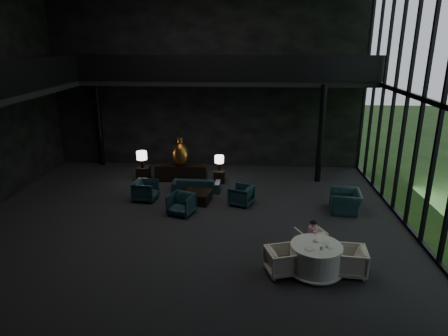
# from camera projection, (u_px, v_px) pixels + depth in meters

# --- Properties ---
(floor) EXTENTS (14.00, 12.00, 0.02)m
(floor) POSITION_uv_depth(u_px,v_px,m) (191.00, 219.00, 13.23)
(floor) COLOR black
(floor) RESTS_ON ground
(wall_back) EXTENTS (14.00, 0.04, 8.00)m
(wall_back) POSITION_uv_depth(u_px,v_px,m) (207.00, 79.00, 17.71)
(wall_back) COLOR black
(wall_back) RESTS_ON ground
(wall_front) EXTENTS (14.00, 0.04, 8.00)m
(wall_front) POSITION_uv_depth(u_px,v_px,m) (131.00, 150.00, 6.31)
(wall_front) COLOR black
(wall_front) RESTS_ON ground
(curtain_wall) EXTENTS (0.20, 12.00, 8.00)m
(curtain_wall) POSITION_uv_depth(u_px,v_px,m) (424.00, 99.00, 11.61)
(curtain_wall) COLOR black
(curtain_wall) RESTS_ON ground
(mezzanine_back) EXTENTS (12.00, 2.00, 0.25)m
(mezzanine_back) POSITION_uv_depth(u_px,v_px,m) (228.00, 81.00, 16.70)
(mezzanine_back) COLOR black
(mezzanine_back) RESTS_ON wall_back
(railing_left) EXTENTS (0.06, 12.00, 1.00)m
(railing_left) POSITION_uv_depth(u_px,v_px,m) (23.00, 76.00, 12.11)
(railing_left) COLOR black
(railing_left) RESTS_ON mezzanine_left
(railing_back) EXTENTS (12.00, 0.06, 1.00)m
(railing_back) POSITION_uv_depth(u_px,v_px,m) (227.00, 68.00, 15.56)
(railing_back) COLOR black
(railing_back) RESTS_ON mezzanine_back
(column_nw) EXTENTS (0.24, 0.24, 4.00)m
(column_nw) POSITION_uv_depth(u_px,v_px,m) (99.00, 123.00, 18.32)
(column_nw) COLOR black
(column_nw) RESTS_ON floor
(column_ne) EXTENTS (0.24, 0.24, 4.00)m
(column_ne) POSITION_uv_depth(u_px,v_px,m) (321.00, 134.00, 16.14)
(column_ne) COLOR black
(column_ne) RESTS_ON floor
(console) EXTENTS (2.15, 0.49, 0.69)m
(console) POSITION_uv_depth(u_px,v_px,m) (181.00, 173.00, 16.69)
(console) COLOR black
(console) RESTS_ON floor
(bronze_urn) EXTENTS (0.64, 0.64, 1.19)m
(bronze_urn) POSITION_uv_depth(u_px,v_px,m) (180.00, 154.00, 16.38)
(bronze_urn) COLOR #AF7142
(bronze_urn) RESTS_ON console
(side_table_left) EXTENTS (0.52, 0.52, 0.58)m
(side_table_left) POSITION_uv_depth(u_px,v_px,m) (144.00, 174.00, 16.79)
(side_table_left) COLOR black
(side_table_left) RESTS_ON floor
(table_lamp_left) EXTENTS (0.42, 0.42, 0.71)m
(table_lamp_left) POSITION_uv_depth(u_px,v_px,m) (142.00, 156.00, 16.44)
(table_lamp_left) COLOR black
(table_lamp_left) RESTS_ON side_table_left
(side_table_right) EXTENTS (0.46, 0.46, 0.50)m
(side_table_right) POSITION_uv_depth(u_px,v_px,m) (219.00, 176.00, 16.54)
(side_table_right) COLOR black
(side_table_right) RESTS_ON floor
(table_lamp_right) EXTENTS (0.37, 0.37, 0.62)m
(table_lamp_right) POSITION_uv_depth(u_px,v_px,m) (219.00, 160.00, 16.39)
(table_lamp_right) COLOR black
(table_lamp_right) RESTS_ON side_table_right
(sofa) EXTENTS (1.69, 0.53, 0.66)m
(sofa) POSITION_uv_depth(u_px,v_px,m) (196.00, 183.00, 15.58)
(sofa) COLOR #182D37
(sofa) RESTS_ON floor
(lounge_armchair_west) EXTENTS (0.87, 0.91, 0.86)m
(lounge_armchair_west) POSITION_uv_depth(u_px,v_px,m) (146.00, 189.00, 14.64)
(lounge_armchair_west) COLOR black
(lounge_armchair_west) RESTS_ON floor
(lounge_armchair_east) EXTENTS (0.94, 0.96, 0.78)m
(lounge_armchair_east) POSITION_uv_depth(u_px,v_px,m) (241.00, 194.00, 14.25)
(lounge_armchair_east) COLOR black
(lounge_armchair_east) RESTS_ON floor
(lounge_armchair_south) EXTENTS (1.00, 0.97, 0.83)m
(lounge_armchair_south) POSITION_uv_depth(u_px,v_px,m) (181.00, 203.00, 13.45)
(lounge_armchair_south) COLOR black
(lounge_armchair_south) RESTS_ON floor
(window_armchair) EXTENTS (0.89, 1.25, 1.02)m
(window_armchair) POSITION_uv_depth(u_px,v_px,m) (346.00, 197.00, 13.65)
(window_armchair) COLOR #122835
(window_armchair) RESTS_ON floor
(coffee_table) EXTENTS (1.06, 1.06, 0.41)m
(coffee_table) POSITION_uv_depth(u_px,v_px,m) (197.00, 197.00, 14.53)
(coffee_table) COLOR black
(coffee_table) RESTS_ON floor
(dining_table) EXTENTS (1.47, 1.47, 0.75)m
(dining_table) POSITION_uv_depth(u_px,v_px,m) (315.00, 260.00, 10.13)
(dining_table) COLOR white
(dining_table) RESTS_ON floor
(dining_chair_north) EXTENTS (0.82, 0.80, 0.65)m
(dining_chair_north) POSITION_uv_depth(u_px,v_px,m) (310.00, 240.00, 11.15)
(dining_chair_north) COLOR beige
(dining_chair_north) RESTS_ON floor
(dining_chair_east) EXTENTS (0.80, 0.84, 0.80)m
(dining_chair_east) POSITION_uv_depth(u_px,v_px,m) (350.00, 260.00, 10.01)
(dining_chair_east) COLOR tan
(dining_chair_east) RESTS_ON floor
(dining_chair_west) EXTENTS (0.86, 0.89, 0.74)m
(dining_chair_west) POSITION_uv_depth(u_px,v_px,m) (282.00, 260.00, 10.04)
(dining_chair_west) COLOR beige
(dining_chair_west) RESTS_ON floor
(child) EXTENTS (0.26, 0.26, 0.55)m
(child) POSITION_uv_depth(u_px,v_px,m) (313.00, 230.00, 10.86)
(child) COLOR #D6ADC7
(child) RESTS_ON dining_chair_north
(plate_a) EXTENTS (0.27, 0.27, 0.02)m
(plate_a) POSITION_uv_depth(u_px,v_px,m) (310.00, 249.00, 9.81)
(plate_a) COLOR white
(plate_a) RESTS_ON dining_table
(plate_b) EXTENTS (0.24, 0.24, 0.01)m
(plate_b) POSITION_uv_depth(u_px,v_px,m) (325.00, 242.00, 10.12)
(plate_b) COLOR white
(plate_b) RESTS_ON dining_table
(saucer) EXTENTS (0.22, 0.22, 0.01)m
(saucer) POSITION_uv_depth(u_px,v_px,m) (329.00, 248.00, 9.87)
(saucer) COLOR white
(saucer) RESTS_ON dining_table
(coffee_cup) EXTENTS (0.09, 0.09, 0.06)m
(coffee_cup) POSITION_uv_depth(u_px,v_px,m) (327.00, 246.00, 9.87)
(coffee_cup) COLOR white
(coffee_cup) RESTS_ON saucer
(cereal_bowl) EXTENTS (0.15, 0.15, 0.07)m
(cereal_bowl) POSITION_uv_depth(u_px,v_px,m) (316.00, 241.00, 10.15)
(cereal_bowl) COLOR white
(cereal_bowl) RESTS_ON dining_table
(cream_pot) EXTENTS (0.07, 0.07, 0.08)m
(cream_pot) POSITION_uv_depth(u_px,v_px,m) (321.00, 248.00, 9.76)
(cream_pot) COLOR #99999E
(cream_pot) RESTS_ON dining_table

